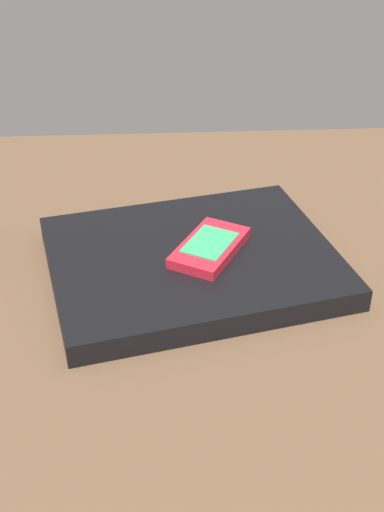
# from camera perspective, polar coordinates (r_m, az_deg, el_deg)

# --- Properties ---
(desk_surface) EXTENTS (1.20, 0.80, 0.03)m
(desk_surface) POSITION_cam_1_polar(r_m,az_deg,el_deg) (0.77, -2.34, -2.02)
(desk_surface) COLOR brown
(desk_surface) RESTS_ON ground
(laptop_closed) EXTENTS (0.36, 0.31, 0.03)m
(laptop_closed) POSITION_cam_1_polar(r_m,az_deg,el_deg) (0.75, -0.00, -0.45)
(laptop_closed) COLOR black
(laptop_closed) RESTS_ON desk_surface
(cell_phone_on_laptop) EXTENTS (0.10, 0.12, 0.01)m
(cell_phone_on_laptop) POSITION_cam_1_polar(r_m,az_deg,el_deg) (0.74, 1.53, 0.77)
(cell_phone_on_laptop) COLOR red
(cell_phone_on_laptop) RESTS_ON laptop_closed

